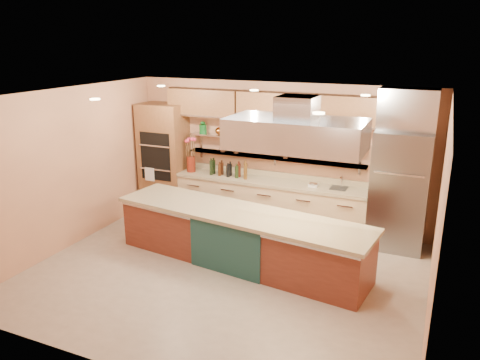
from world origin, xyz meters
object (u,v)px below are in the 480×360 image
at_px(refrigerator, 399,191).
at_px(island, 240,237).
at_px(green_canister, 239,132).
at_px(flower_vase, 191,164).
at_px(kitchen_scale, 313,184).
at_px(copper_kettle, 220,131).

bearing_deg(refrigerator, island, -143.79).
bearing_deg(green_canister, island, -65.65).
distance_m(flower_vase, green_canister, 1.23).
bearing_deg(kitchen_scale, copper_kettle, -168.00).
height_order(refrigerator, island, refrigerator).
xyz_separation_m(refrigerator, island, (-2.29, -1.67, -0.60)).
distance_m(island, flower_vase, 2.58).
xyz_separation_m(refrigerator, flower_vase, (-4.13, 0.01, 0.04)).
bearing_deg(island, refrigerator, 43.70).
bearing_deg(island, copper_kettle, 131.24).
bearing_deg(flower_vase, island, -42.41).
height_order(flower_vase, kitchen_scale, flower_vase).
bearing_deg(copper_kettle, green_canister, 0.00).
relative_size(flower_vase, kitchen_scale, 1.94).
bearing_deg(refrigerator, copper_kettle, 176.30).
relative_size(copper_kettle, green_canister, 1.17).
xyz_separation_m(island, green_canister, (-0.86, 1.90, 1.35)).
relative_size(kitchen_scale, copper_kettle, 0.83).
distance_m(refrigerator, green_canister, 3.24).
xyz_separation_m(refrigerator, green_canister, (-3.15, 0.23, 0.75)).
relative_size(island, green_canister, 25.37).
height_order(refrigerator, copper_kettle, refrigerator).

